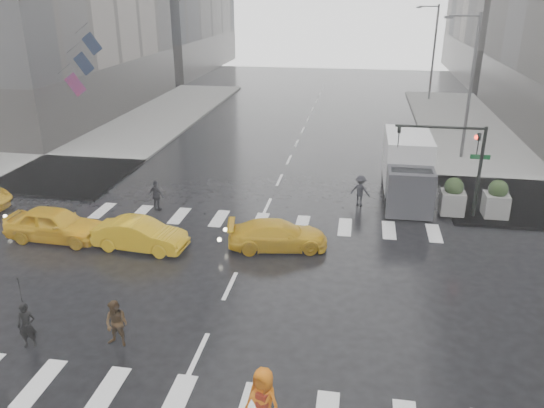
% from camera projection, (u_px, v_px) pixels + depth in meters
% --- Properties ---
extents(ground, '(120.00, 120.00, 0.00)m').
position_uv_depth(ground, '(230.00, 286.00, 19.65)').
color(ground, black).
rests_on(ground, ground).
extents(sidewalk_nw, '(35.00, 35.00, 0.15)m').
position_uv_depth(sidewalk_nw, '(27.00, 140.00, 38.62)').
color(sidewalk_nw, slate).
rests_on(sidewalk_nw, ground).
extents(road_markings, '(18.00, 48.00, 0.01)m').
position_uv_depth(road_markings, '(230.00, 286.00, 19.65)').
color(road_markings, silver).
rests_on(road_markings, ground).
extents(traffic_signal_pole, '(4.45, 0.42, 4.50)m').
position_uv_depth(traffic_signal_pole, '(460.00, 153.00, 24.38)').
color(traffic_signal_pole, black).
rests_on(traffic_signal_pole, ground).
extents(street_lamp_near, '(2.15, 0.22, 9.00)m').
position_uv_depth(street_lamp_near, '(469.00, 82.00, 32.59)').
color(street_lamp_near, '#59595B').
rests_on(street_lamp_near, ground).
extents(street_lamp_far, '(2.15, 0.22, 9.00)m').
position_uv_depth(street_lamp_far, '(433.00, 49.00, 50.88)').
color(street_lamp_far, '#59595B').
rests_on(street_lamp_far, ground).
extents(planter_west, '(1.10, 1.10, 1.80)m').
position_uv_depth(planter_west, '(410.00, 194.00, 25.71)').
color(planter_west, slate).
rests_on(planter_west, ground).
extents(planter_mid, '(1.10, 1.10, 1.80)m').
position_uv_depth(planter_mid, '(453.00, 197.00, 25.40)').
color(planter_mid, slate).
rests_on(planter_mid, ground).
extents(planter_east, '(1.10, 1.10, 1.80)m').
position_uv_depth(planter_east, '(496.00, 199.00, 25.09)').
color(planter_east, slate).
rests_on(planter_east, ground).
extents(flag_cluster, '(2.87, 3.06, 4.69)m').
position_uv_depth(flag_cluster, '(80.00, 61.00, 36.77)').
color(flag_cluster, '#59595B').
rests_on(flag_cluster, ground).
extents(pedestrian_black, '(1.17, 1.18, 2.43)m').
position_uv_depth(pedestrian_black, '(22.00, 299.00, 15.71)').
color(pedestrian_black, black).
rests_on(pedestrian_black, ground).
extents(pedestrian_brown, '(0.80, 0.66, 1.54)m').
position_uv_depth(pedestrian_brown, '(117.00, 324.00, 16.10)').
color(pedestrian_brown, '#3F2B16').
rests_on(pedestrian_brown, ground).
extents(pedestrian_orange, '(1.09, 0.93, 1.89)m').
position_uv_depth(pedestrian_orange, '(263.00, 402.00, 12.79)').
color(pedestrian_orange, '#C8600E').
rests_on(pedestrian_orange, ground).
extents(pedestrian_far_a, '(1.03, 0.82, 1.53)m').
position_uv_depth(pedestrian_far_a, '(157.00, 196.00, 26.15)').
color(pedestrian_far_a, black).
rests_on(pedestrian_far_a, ground).
extents(pedestrian_far_b, '(1.15, 0.89, 1.58)m').
position_uv_depth(pedestrian_far_b, '(360.00, 190.00, 26.76)').
color(pedestrian_far_b, black).
rests_on(pedestrian_far_b, ground).
extents(taxi_front, '(4.36, 1.88, 1.47)m').
position_uv_depth(taxi_front, '(55.00, 224.00, 23.05)').
color(taxi_front, '#E2A70B').
rests_on(taxi_front, ground).
extents(taxi_mid, '(4.04, 1.67, 1.30)m').
position_uv_depth(taxi_mid, '(140.00, 235.00, 22.23)').
color(taxi_mid, '#E2A70B').
rests_on(taxi_mid, ground).
extents(taxi_rear, '(3.95, 2.37, 1.22)m').
position_uv_depth(taxi_rear, '(278.00, 235.00, 22.33)').
color(taxi_rear, '#E2A70B').
rests_on(taxi_rear, ground).
extents(box_truck, '(2.29, 6.11, 3.24)m').
position_uv_depth(box_truck, '(408.00, 167.00, 27.24)').
color(box_truck, silver).
rests_on(box_truck, ground).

